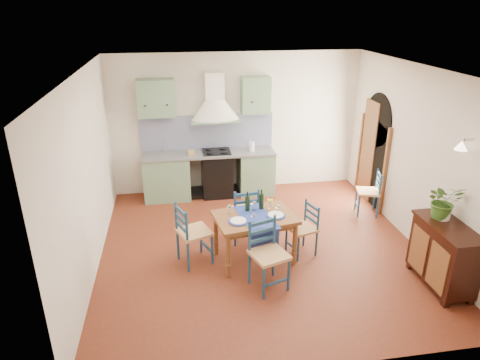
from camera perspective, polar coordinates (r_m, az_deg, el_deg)
name	(u,v)px	position (r m, az deg, el deg)	size (l,w,h in m)	color
floor	(260,248)	(6.98, 2.69, -9.03)	(5.00, 5.00, 0.00)	#4E2410
back_wall	(215,144)	(8.55, -3.38, 4.80)	(5.00, 0.96, 2.80)	beige
right_wall	(407,156)	(7.52, 21.43, 3.02)	(0.26, 5.00, 2.80)	beige
left_wall	(87,177)	(6.36, -19.73, 0.40)	(0.04, 5.00, 2.80)	beige
ceiling	(264,70)	(6.00, 3.19, 14.41)	(5.00, 5.00, 0.01)	white
dining_table	(255,221)	(6.37, 2.03, -5.51)	(1.28, 0.99, 1.06)	brown
chair_near	(268,254)	(5.88, 3.74, -9.85)	(0.58, 0.58, 0.98)	navy
chair_far	(244,213)	(6.97, 0.54, -4.39)	(0.49, 0.49, 0.96)	navy
chair_left	(192,233)	(6.41, -6.41, -7.06)	(0.59, 0.59, 0.97)	navy
chair_right	(304,228)	(6.71, 8.47, -6.40)	(0.49, 0.49, 0.84)	navy
chair_spare	(370,192)	(8.21, 16.89, -1.55)	(0.48, 0.48, 0.84)	navy
sideboard	(444,253)	(6.50, 25.52, -8.83)	(0.50, 1.05, 0.94)	black
potted_plant	(444,201)	(6.38, 25.52, -2.56)	(0.45, 0.39, 0.50)	#345B1F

